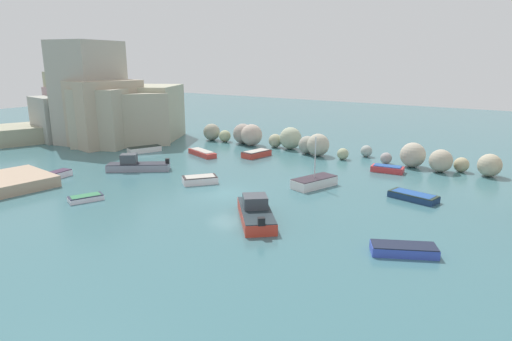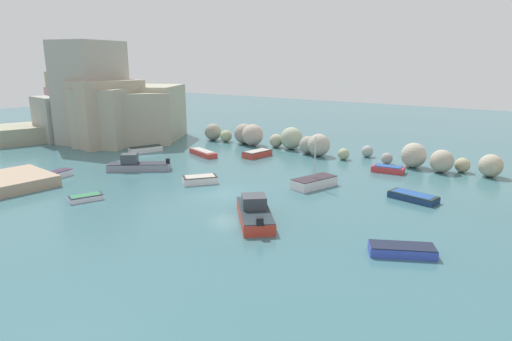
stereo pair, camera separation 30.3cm
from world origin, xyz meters
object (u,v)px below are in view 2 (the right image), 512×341
(moored_boat_9, at_px, (86,197))
(moored_boat_10, at_px, (56,175))
(moored_boat_1, at_px, (314,182))
(moored_boat_2, at_px, (200,179))
(moored_boat_4, at_px, (257,153))
(moored_boat_6, at_px, (137,165))
(moored_boat_5, at_px, (413,197))
(moored_boat_11, at_px, (388,169))
(channel_buoy, at_px, (256,154))
(stone_dock, at_px, (7,182))
(moored_boat_0, at_px, (402,250))
(moored_boat_3, at_px, (203,153))
(moored_boat_8, at_px, (146,149))
(moored_boat_7, at_px, (255,212))

(moored_boat_9, distance_m, moored_boat_10, 8.50)
(moored_boat_1, distance_m, moored_boat_2, 10.10)
(moored_boat_4, distance_m, moored_boat_6, 13.46)
(moored_boat_4, height_order, moored_boat_5, moored_boat_4)
(moored_boat_11, bearing_deg, channel_buoy, 178.07)
(moored_boat_2, height_order, moored_boat_4, moored_boat_4)
(stone_dock, distance_m, moored_boat_9, 8.87)
(channel_buoy, relative_size, moored_boat_0, 0.12)
(moored_boat_0, xyz_separation_m, moored_boat_6, (-27.48, 4.49, 0.24))
(moored_boat_0, relative_size, moored_boat_3, 0.84)
(moored_boat_1, xyz_separation_m, moored_boat_9, (-13.00, -13.49, -0.20))
(stone_dock, relative_size, moored_boat_2, 1.95)
(moored_boat_8, relative_size, moored_boat_11, 1.27)
(moored_boat_8, distance_m, moored_boat_11, 27.75)
(moored_boat_2, distance_m, moored_boat_11, 18.29)
(moored_boat_2, distance_m, moored_boat_5, 17.98)
(channel_buoy, relative_size, moored_boat_11, 0.15)
(stone_dock, height_order, moored_boat_5, stone_dock)
(moored_boat_0, height_order, moored_boat_7, moored_boat_7)
(channel_buoy, distance_m, moored_boat_1, 13.54)
(moored_boat_1, bearing_deg, moored_boat_9, -26.69)
(moored_boat_0, bearing_deg, moored_boat_3, -53.86)
(moored_boat_4, height_order, moored_boat_9, moored_boat_4)
(moored_boat_8, bearing_deg, stone_dock, 25.99)
(moored_boat_4, height_order, moored_boat_7, moored_boat_7)
(moored_boat_8, xyz_separation_m, moored_boat_9, (10.28, -15.19, -0.11))
(moored_boat_2, relative_size, moored_boat_10, 1.08)
(moored_boat_3, bearing_deg, moored_boat_5, 12.54)
(moored_boat_2, height_order, moored_boat_10, moored_boat_2)
(moored_boat_4, xyz_separation_m, moored_boat_9, (-2.08, -20.66, -0.13))
(moored_boat_2, distance_m, moored_boat_3, 11.54)
(moored_boat_4, bearing_deg, channel_buoy, 66.18)
(moored_boat_2, bearing_deg, stone_dock, 167.65)
(stone_dock, relative_size, moored_boat_4, 1.78)
(stone_dock, distance_m, moored_boat_5, 33.95)
(moored_boat_6, xyz_separation_m, moored_boat_11, (20.75, 13.37, -0.21))
(moored_boat_3, relative_size, moored_boat_10, 1.47)
(moored_boat_6, xyz_separation_m, moored_boat_7, (17.51, -4.73, 0.03))
(moored_boat_3, bearing_deg, moored_boat_8, -141.46)
(moored_boat_0, bearing_deg, moored_boat_10, -24.08)
(moored_boat_1, relative_size, moored_boat_9, 1.59)
(stone_dock, relative_size, moored_boat_9, 2.32)
(stone_dock, xyz_separation_m, moored_boat_11, (25.31, 23.77, -0.17))
(moored_boat_3, distance_m, moored_boat_4, 6.24)
(moored_boat_4, xyz_separation_m, moored_boat_6, (-6.24, -11.93, 0.17))
(stone_dock, bearing_deg, moored_boat_9, 10.84)
(moored_boat_10, xyz_separation_m, moored_boat_11, (24.72, 19.62, 0.01))
(moored_boat_3, height_order, moored_boat_7, moored_boat_7)
(moored_boat_1, bearing_deg, moored_boat_7, 19.35)
(moored_boat_10, bearing_deg, moored_boat_6, -40.73)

